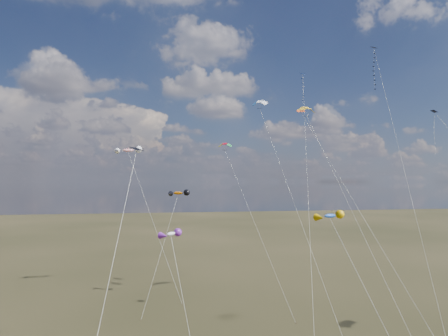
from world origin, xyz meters
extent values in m
cube|color=black|center=(25.61, 27.86, 38.29)|extent=(1.20, 1.17, 0.41)
cylinder|color=silver|center=(23.50, 17.88, 19.15)|extent=(4.25, 19.99, 38.30)
cube|color=#0D1B46|center=(16.22, 33.71, 35.30)|extent=(1.02, 0.98, 0.36)
cylinder|color=silver|center=(11.95, 21.74, 17.65)|extent=(8.56, 23.98, 35.32)
cube|color=black|center=(-9.73, 6.26, 20.15)|extent=(1.32, 1.32, 0.34)
cylinder|color=silver|center=(-11.33, -2.12, 10.08)|extent=(3.23, 16.78, 20.17)
cube|color=#0F1447|center=(29.31, 19.47, 26.95)|extent=(0.69, 0.74, 0.30)
cube|color=#D44919|center=(9.79, 18.48, 26.17)|extent=(1.13, 1.08, 0.41)
cylinder|color=silver|center=(13.60, 9.93, 13.09)|extent=(7.65, 17.13, 26.18)
cylinder|color=silver|center=(14.96, 15.20, 14.16)|extent=(1.47, 24.13, 28.34)
cylinder|color=silver|center=(9.89, 20.70, 14.61)|extent=(5.24, 15.21, 29.23)
cylinder|color=silver|center=(6.19, 26.67, 11.74)|extent=(5.92, 15.70, 23.50)
cube|color=#332316|center=(9.13, 18.83, 0.06)|extent=(0.10, 0.10, 0.12)
ellipsoid|color=#C65F03|center=(-4.40, 31.73, 15.69)|extent=(3.12, 2.01, 1.04)
cylinder|color=silver|center=(-6.99, 27.62, 7.84)|extent=(5.20, 8.24, 15.70)
cube|color=#332316|center=(-9.57, 23.52, 0.06)|extent=(0.10, 0.10, 0.12)
ellipsoid|color=white|center=(-6.51, 11.68, 12.25)|extent=(2.19, 2.13, 0.86)
cylinder|color=silver|center=(-5.44, 8.39, 6.12)|extent=(2.18, 6.61, 12.26)
ellipsoid|color=red|center=(-12.08, 38.94, 22.57)|extent=(3.94, 2.00, 1.36)
cylinder|color=silver|center=(-8.00, 33.91, 11.29)|extent=(8.20, 10.08, 22.58)
cube|color=#332316|center=(-3.92, 28.89, 0.06)|extent=(0.10, 0.10, 0.12)
ellipsoid|color=blue|center=(4.43, -0.66, 14.87)|extent=(2.26, 1.32, 0.73)
cylinder|color=silver|center=(6.71, -4.33, 7.43)|extent=(4.60, 7.35, 14.88)
camera|label=1|loc=(-8.67, -28.13, 17.36)|focal=32.00mm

